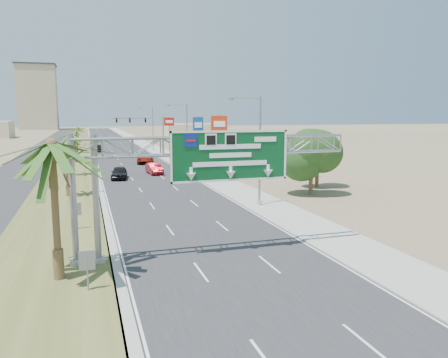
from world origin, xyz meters
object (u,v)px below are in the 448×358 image
object	(u,v)px
car_mid_lane	(154,169)
palm_near	(52,145)
car_right_lane	(145,159)
car_far	(97,149)
car_left_lane	(119,173)
pole_sign_red_near	(219,127)
pole_sign_red_far	(169,124)
store_building	(243,147)
signal_mast	(153,133)
sign_gantry	(203,155)
pole_sign_blue	(198,127)

from	to	relation	value
car_mid_lane	palm_near	bearing A→B (deg)	-109.97
palm_near	car_right_lane	distance (m)	54.14
car_right_lane	car_far	xyz separation A→B (m)	(-7.19, 27.18, -0.07)
car_left_lane	pole_sign_red_near	size ratio (longest dim) A/B	0.58
pole_sign_red_near	pole_sign_red_far	world-z (taller)	pole_sign_red_near
car_right_lane	pole_sign_red_near	world-z (taller)	pole_sign_red_near
car_left_lane	car_right_lane	world-z (taller)	car_left_lane
car_mid_lane	store_building	bearing A→B (deg)	38.48
car_mid_lane	signal_mast	bearing A→B (deg)	77.11
palm_near	sign_gantry	bearing A→B (deg)	13.32
signal_mast	pole_sign_blue	distance (m)	9.50
palm_near	pole_sign_blue	xyz separation A→B (m)	(22.20, 58.72, -0.88)
sign_gantry	car_mid_lane	size ratio (longest dim) A/B	3.50
car_right_lane	pole_sign_red_far	size ratio (longest dim) A/B	0.74
pole_sign_red_near	store_building	bearing A→B (deg)	60.51
car_right_lane	pole_sign_red_far	world-z (taller)	pole_sign_red_far
palm_near	car_far	world-z (taller)	palm_near
store_building	car_right_lane	distance (m)	20.75
palm_near	car_mid_lane	distance (m)	40.76
car_mid_lane	pole_sign_red_far	size ratio (longest dim) A/B	0.60
car_left_lane	palm_near	bearing A→B (deg)	-91.12
car_mid_lane	pole_sign_blue	distance (m)	23.55
car_right_lane	pole_sign_red_far	distance (m)	23.15
store_building	car_left_lane	bearing A→B (deg)	-138.48
signal_mast	pole_sign_red_far	xyz separation A→B (m)	(4.98, 9.62, 1.38)
sign_gantry	store_building	distance (m)	60.77
car_left_lane	car_right_lane	distance (m)	18.18
car_right_lane	pole_sign_blue	size ratio (longest dim) A/B	0.73
palm_near	pole_sign_red_far	distance (m)	76.10
store_building	car_left_lane	world-z (taller)	store_building
sign_gantry	store_building	size ratio (longest dim) A/B	0.93
store_building	pole_sign_red_far	distance (m)	20.03
sign_gantry	palm_near	world-z (taller)	palm_near
sign_gantry	pole_sign_red_near	xyz separation A→B (m)	(12.25, 36.96, 0.52)
sign_gantry	pole_sign_blue	bearing A→B (deg)	76.09
store_building	pole_sign_red_far	size ratio (longest dim) A/B	2.27
car_left_lane	pole_sign_blue	distance (m)	29.16
car_mid_lane	pole_sign_blue	world-z (taller)	pole_sign_blue
store_building	pole_sign_blue	xyz separation A→B (m)	(-9.00, 0.72, 4.05)
pole_sign_red_far	car_mid_lane	bearing A→B (deg)	-103.99
sign_gantry	car_left_lane	distance (m)	33.90
palm_near	car_right_lane	xyz separation A→B (m)	(11.20, 52.61, -6.11)
signal_mast	store_building	xyz separation A→B (m)	(16.83, -5.97, -2.85)
sign_gantry	car_right_lane	bearing A→B (deg)	86.54
car_right_lane	pole_sign_red_near	size ratio (longest dim) A/B	0.70
palm_near	car_mid_lane	size ratio (longest dim) A/B	1.75
sign_gantry	car_far	bearing A→B (deg)	93.03
palm_near	signal_mast	world-z (taller)	palm_near
sign_gantry	signal_mast	world-z (taller)	signal_mast
palm_near	pole_sign_red_near	xyz separation A→B (m)	(20.39, 38.88, -0.35)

